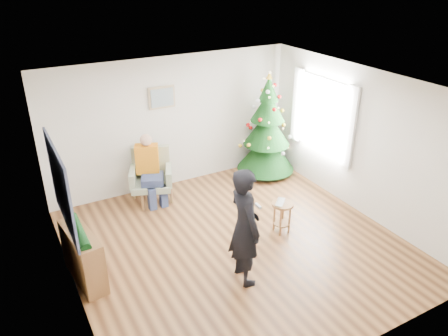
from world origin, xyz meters
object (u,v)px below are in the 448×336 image
standing_man (245,227)px  console (83,257)px  stool (282,217)px  christmas_tree (267,130)px  armchair (152,182)px

standing_man → console: standing_man is taller
stool → christmas_tree: bearing=63.2°
armchair → standing_man: bearing=-60.9°
armchair → standing_man: (0.34, -2.82, 0.51)m
armchair → standing_man: standing_man is taller
console → armchair: bearing=38.9°
stool → standing_man: size_ratio=0.31×
christmas_tree → stool: bearing=-116.8°
christmas_tree → console: bearing=-158.4°
christmas_tree → armchair: size_ratio=2.18×
armchair → stool: bearing=-31.9°
stool → console: bearing=173.7°
stool → standing_man: bearing=-148.8°
stool → standing_man: 1.50m
stool → console: size_ratio=0.55×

